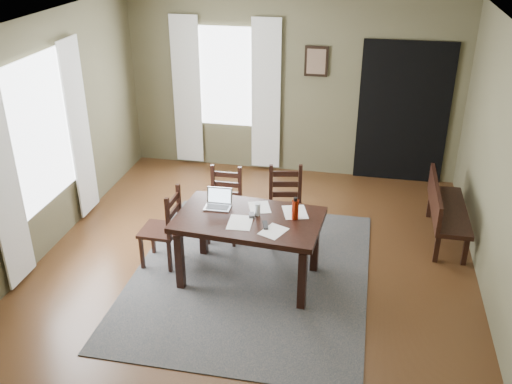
% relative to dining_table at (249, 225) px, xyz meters
% --- Properties ---
extents(ground, '(5.00, 6.00, 0.01)m').
position_rel_dining_table_xyz_m(ground, '(0.00, 0.07, -0.69)').
color(ground, '#492C16').
extents(room_shell, '(5.02, 6.02, 2.71)m').
position_rel_dining_table_xyz_m(room_shell, '(0.00, 0.07, 1.12)').
color(room_shell, brown).
rests_on(room_shell, ground).
extents(rug, '(2.60, 3.20, 0.01)m').
position_rel_dining_table_xyz_m(rug, '(0.00, 0.07, -0.68)').
color(rug, '#383838').
rests_on(rug, ground).
extents(dining_table, '(1.60, 1.03, 0.77)m').
position_rel_dining_table_xyz_m(dining_table, '(0.00, 0.00, 0.00)').
color(dining_table, black).
rests_on(dining_table, rug).
extents(chair_end, '(0.42, 0.42, 0.94)m').
position_rel_dining_table_xyz_m(chair_end, '(-1.01, 0.11, -0.22)').
color(chair_end, black).
rests_on(chair_end, rug).
extents(chair_back_left, '(0.41, 0.41, 0.91)m').
position_rel_dining_table_xyz_m(chair_back_left, '(-0.48, 0.83, -0.24)').
color(chair_back_left, black).
rests_on(chair_back_left, rug).
extents(chair_back_right, '(0.49, 0.49, 0.95)m').
position_rel_dining_table_xyz_m(chair_back_right, '(0.26, 0.92, -0.22)').
color(chair_back_right, black).
rests_on(chair_back_right, rug).
extents(bench, '(0.42, 1.31, 0.74)m').
position_rel_dining_table_xyz_m(bench, '(2.16, 1.34, -0.24)').
color(bench, black).
rests_on(bench, ground).
extents(laptop, '(0.29, 0.23, 0.19)m').
position_rel_dining_table_xyz_m(laptop, '(-0.38, 0.19, 0.15)').
color(laptop, '#B7B7BC').
rests_on(laptop, dining_table).
extents(computer_mouse, '(0.08, 0.11, 0.03)m').
position_rel_dining_table_xyz_m(computer_mouse, '(0.03, 0.03, 0.11)').
color(computer_mouse, '#3F3F42').
rests_on(computer_mouse, dining_table).
extents(tv_remote, '(0.09, 0.18, 0.02)m').
position_rel_dining_table_xyz_m(tv_remote, '(0.21, -0.14, 0.10)').
color(tv_remote, black).
rests_on(tv_remote, dining_table).
extents(drinking_glass, '(0.07, 0.07, 0.13)m').
position_rel_dining_table_xyz_m(drinking_glass, '(0.08, 0.07, 0.16)').
color(drinking_glass, silver).
rests_on(drinking_glass, dining_table).
extents(water_bottle, '(0.08, 0.08, 0.25)m').
position_rel_dining_table_xyz_m(water_bottle, '(0.48, 0.07, 0.21)').
color(water_bottle, '#97210B').
rests_on(water_bottle, dining_table).
extents(paper_b, '(0.31, 0.34, 0.00)m').
position_rel_dining_table_xyz_m(paper_b, '(0.31, -0.24, 0.10)').
color(paper_b, white).
rests_on(paper_b, dining_table).
extents(paper_c, '(0.30, 0.35, 0.00)m').
position_rel_dining_table_xyz_m(paper_c, '(0.07, 0.24, 0.10)').
color(paper_c, white).
rests_on(paper_c, dining_table).
extents(paper_d, '(0.33, 0.38, 0.00)m').
position_rel_dining_table_xyz_m(paper_d, '(0.46, 0.21, 0.10)').
color(paper_d, white).
rests_on(paper_d, dining_table).
extents(paper_e, '(0.27, 0.34, 0.00)m').
position_rel_dining_table_xyz_m(paper_e, '(-0.06, -0.13, 0.10)').
color(paper_e, white).
rests_on(paper_e, dining_table).
extents(window_left, '(0.01, 1.30, 1.70)m').
position_rel_dining_table_xyz_m(window_left, '(-2.47, 0.27, 0.77)').
color(window_left, white).
rests_on(window_left, ground).
extents(window_back, '(1.00, 0.01, 1.50)m').
position_rel_dining_table_xyz_m(window_back, '(-1.00, 3.04, 0.77)').
color(window_back, white).
rests_on(window_back, ground).
extents(curtain_left_near, '(0.03, 0.48, 2.30)m').
position_rel_dining_table_xyz_m(curtain_left_near, '(-2.44, -0.55, 0.52)').
color(curtain_left_near, silver).
rests_on(curtain_left_near, ground).
extents(curtain_left_far, '(0.03, 0.48, 2.30)m').
position_rel_dining_table_xyz_m(curtain_left_far, '(-2.44, 1.09, 0.52)').
color(curtain_left_far, silver).
rests_on(curtain_left_far, ground).
extents(curtain_back_left, '(0.44, 0.03, 2.30)m').
position_rel_dining_table_xyz_m(curtain_back_left, '(-1.62, 3.01, 0.52)').
color(curtain_back_left, silver).
rests_on(curtain_back_left, ground).
extents(curtain_back_right, '(0.44, 0.03, 2.30)m').
position_rel_dining_table_xyz_m(curtain_back_right, '(-0.38, 3.01, 0.52)').
color(curtain_back_right, silver).
rests_on(curtain_back_right, ground).
extents(framed_picture, '(0.34, 0.03, 0.44)m').
position_rel_dining_table_xyz_m(framed_picture, '(0.35, 3.04, 1.07)').
color(framed_picture, black).
rests_on(framed_picture, ground).
extents(doorway_back, '(1.30, 0.03, 2.10)m').
position_rel_dining_table_xyz_m(doorway_back, '(1.65, 3.04, 0.37)').
color(doorway_back, black).
rests_on(doorway_back, ground).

